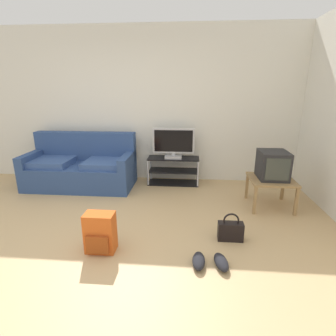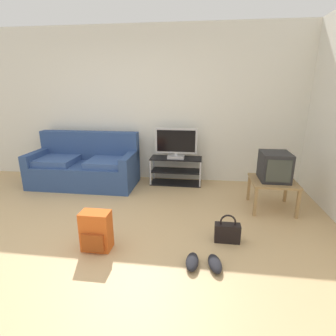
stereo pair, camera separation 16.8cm
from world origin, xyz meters
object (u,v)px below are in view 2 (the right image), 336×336
at_px(side_table, 273,184).
at_px(sneakers_pair, 203,263).
at_px(couch, 85,166).
at_px(backpack, 96,231).
at_px(tv_stand, 176,171).
at_px(handbag, 227,232).
at_px(flat_tv, 176,144).
at_px(crt_tv, 275,166).

bearing_deg(side_table, sneakers_pair, -123.38).
relative_size(couch, backpack, 4.22).
bearing_deg(backpack, tv_stand, 101.48).
relative_size(tv_stand, handbag, 2.71).
bearing_deg(tv_stand, couch, -171.74).
bearing_deg(couch, side_table, -11.49).
distance_m(flat_tv, crt_tv, 1.68).
distance_m(flat_tv, backpack, 2.28).
height_order(flat_tv, sneakers_pair, flat_tv).
relative_size(tv_stand, side_table, 1.50).
height_order(couch, flat_tv, flat_tv).
bearing_deg(backpack, crt_tv, 59.88).
bearing_deg(side_table, couch, 168.51).
bearing_deg(backpack, handbag, 41.03).
distance_m(side_table, backpack, 2.46).
bearing_deg(flat_tv, crt_tv, -29.22).
height_order(tv_stand, crt_tv, crt_tv).
relative_size(crt_tv, backpack, 1.03).
bearing_deg(crt_tv, handbag, -125.24).
relative_size(side_table, sneakers_pair, 1.63).
relative_size(tv_stand, crt_tv, 2.04).
xyz_separation_m(side_table, crt_tv, (0.00, 0.02, 0.25)).
xyz_separation_m(flat_tv, crt_tv, (1.46, -0.82, -0.12)).
xyz_separation_m(flat_tv, handbag, (0.77, -1.79, -0.62)).
relative_size(crt_tv, handbag, 1.33).
distance_m(side_table, crt_tv, 0.25).
height_order(couch, side_table, couch).
bearing_deg(sneakers_pair, tv_stand, 102.41).
bearing_deg(couch, sneakers_pair, -44.46).
bearing_deg(flat_tv, couch, -172.52).
relative_size(couch, flat_tv, 2.51).
bearing_deg(couch, crt_tv, -11.20).
distance_m(flat_tv, sneakers_pair, 2.44).
bearing_deg(side_table, handbag, -125.69).
bearing_deg(flat_tv, tv_stand, 90.00).
height_order(tv_stand, side_table, tv_stand).
bearing_deg(tv_stand, crt_tv, -29.88).
xyz_separation_m(flat_tv, sneakers_pair, (0.51, -2.28, -0.70)).
height_order(couch, backpack, couch).
xyz_separation_m(crt_tv, backpack, (-2.09, -1.30, -0.41)).
relative_size(tv_stand, flat_tv, 1.25).
bearing_deg(sneakers_pair, backpack, 172.11).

